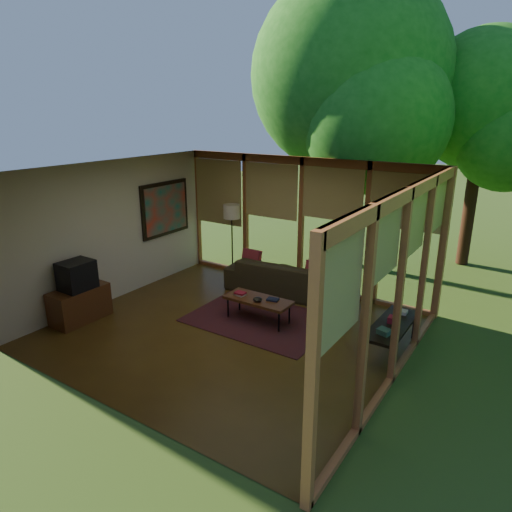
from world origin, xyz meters
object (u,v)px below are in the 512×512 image
Objects in this scene: media_cabinet at (80,304)px; side_console at (387,325)px; sofa at (283,277)px; floor_lamp at (232,216)px; coffee_table at (258,300)px; television at (77,275)px.

side_console is at bearing 21.85° from media_cabinet.
sofa is 1.76m from floor_lamp.
coffee_table is at bearing 32.58° from media_cabinet.
coffee_table is at bearing 96.05° from sofa.
television is 0.39× the size of side_console.
floor_lamp reaches higher than coffee_table.
floor_lamp reaches higher than side_console.
sofa reaches higher than coffee_table.
floor_lamp is at bearing 73.23° from media_cabinet.
floor_lamp is at bearing 161.67° from side_console.
floor_lamp is 1.38× the size of coffee_table.
sofa is at bearing -5.90° from floor_lamp.
television is at bearing -106.45° from floor_lamp.
media_cabinet is 1.82× the size of television.
floor_lamp is 2.50m from coffee_table.
media_cabinet is 0.83× the size of coffee_table.
television reaches higher than sofa.
sofa is 1.92× the size of coffee_table.
side_console is at bearing 149.54° from sofa.
floor_lamp is 4.22m from side_console.
media_cabinet is (-2.36, -3.10, -0.04)m from sofa.
sofa is 3.92m from television.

